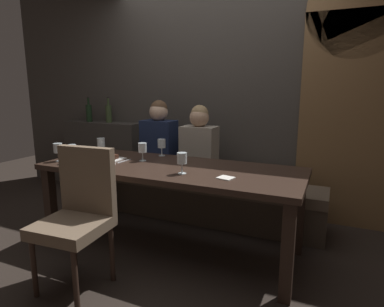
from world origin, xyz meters
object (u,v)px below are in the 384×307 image
object	(u,v)px
wine_glass_center_back	(58,149)
wine_glass_near_right	(72,150)
dining_table	(170,176)
fork_on_table	(124,161)
diner_redhead	(159,139)
wine_bottle_pale_label	(109,113)
wine_glass_end_left	(142,149)
diner_bearded	(199,144)
wine_glass_near_left	(162,144)
wine_glass_end_right	(182,159)
wine_glass_center_front	(101,143)
dessert_plate	(113,158)
banquette_bench	(201,198)
wine_bottle_dark_red	(89,113)
espresso_cup	(108,162)
chair_near_side	(79,209)

from	to	relation	value
wine_glass_center_back	wine_glass_near_right	xyz separation A→B (m)	(0.16, -0.00, -0.00)
dining_table	fork_on_table	xyz separation A→B (m)	(-0.46, -0.01, 0.09)
diner_redhead	wine_glass_center_back	bearing A→B (deg)	-116.14
dining_table	wine_bottle_pale_label	world-z (taller)	wine_bottle_pale_label
wine_glass_end_left	wine_glass_center_back	bearing A→B (deg)	-154.55
diner_redhead	diner_bearded	distance (m)	0.48
wine_glass_near_left	wine_glass_end_left	xyz separation A→B (m)	(-0.04, -0.27, 0.00)
wine_glass_end_right	wine_glass_center_back	bearing A→B (deg)	-176.89
wine_glass_center_back	wine_glass_center_front	size ratio (longest dim) A/B	1.00
dining_table	dessert_plate	size ratio (longest dim) A/B	11.58
wine_glass_end_left	fork_on_table	size ratio (longest dim) A/B	0.96
banquette_bench	wine_glass_end_right	size ratio (longest dim) A/B	15.24
wine_glass_near_right	wine_bottle_dark_red	bearing A→B (deg)	125.78
wine_glass_center_back	dessert_plate	xyz separation A→B (m)	(0.40, 0.25, -0.10)
wine_glass_end_right	wine_glass_near_right	world-z (taller)	same
diner_bearded	wine_glass_near_right	world-z (taller)	diner_bearded
wine_glass_near_right	wine_glass_end_left	size ratio (longest dim) A/B	1.00
dessert_plate	wine_glass_end_right	bearing A→B (deg)	-13.28
diner_redhead	espresso_cup	distance (m)	0.90
diner_bearded	wine_glass_end_left	world-z (taller)	diner_bearded
dining_table	wine_glass_end_right	bearing A→B (deg)	-42.41
diner_bearded	fork_on_table	size ratio (longest dim) A/B	4.51
wine_glass_center_front	fork_on_table	bearing A→B (deg)	-23.39
banquette_bench	chair_near_side	world-z (taller)	chair_near_side
dessert_plate	wine_glass_center_front	bearing A→B (deg)	148.84
diner_bearded	wine_bottle_pale_label	world-z (taller)	wine_bottle_pale_label
wine_glass_center_back	wine_glass_near_right	bearing A→B (deg)	-0.68
wine_glass_near_right	fork_on_table	distance (m)	0.46
wine_glass_near_left	wine_glass_near_right	world-z (taller)	same
dining_table	diner_redhead	distance (m)	0.91
wine_glass_end_right	wine_glass_end_left	size ratio (longest dim) A/B	1.00
dining_table	fork_on_table	size ratio (longest dim) A/B	12.94
dining_table	wine_glass_near_right	size ratio (longest dim) A/B	13.41
wine_bottle_dark_red	wine_glass_end_right	bearing A→B (deg)	-31.65
espresso_cup	dining_table	bearing A→B (deg)	18.91
wine_bottle_dark_red	espresso_cup	xyz separation A→B (m)	(1.23, -1.18, -0.30)
dining_table	wine_glass_near_left	xyz separation A→B (m)	(-0.27, 0.34, 0.20)
diner_bearded	wine_bottle_pale_label	bearing A→B (deg)	167.11
wine_bottle_dark_red	wine_glass_end_left	bearing A→B (deg)	-33.40
wine_bottle_dark_red	wine_glass_center_front	world-z (taller)	wine_bottle_dark_red
wine_bottle_pale_label	fork_on_table	size ratio (longest dim) A/B	1.92
wine_glass_near_left	fork_on_table	world-z (taller)	wine_glass_near_left
wine_glass_near_left	wine_glass_end_right	bearing A→B (deg)	-48.13
wine_bottle_pale_label	wine_glass_near_right	size ratio (longest dim) A/B	1.99
diner_redhead	wine_bottle_dark_red	distance (m)	1.28
wine_glass_near_right	wine_glass_end_right	bearing A→B (deg)	3.72
dining_table	wine_bottle_pale_label	bearing A→B (deg)	144.18
banquette_bench	wine_bottle_dark_red	bearing A→B (deg)	169.83
wine_bottle_dark_red	wine_glass_near_left	world-z (taller)	wine_bottle_dark_red
diner_bearded	dessert_plate	world-z (taller)	diner_bearded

